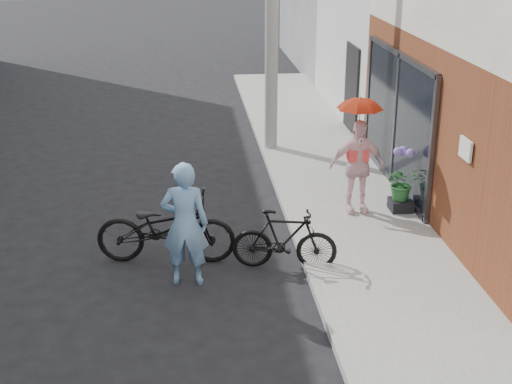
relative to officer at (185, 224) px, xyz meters
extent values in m
plane|color=black|center=(0.85, -0.04, -0.91)|extent=(80.00, 80.00, 0.00)
cube|color=gray|center=(2.95, 1.96, -0.85)|extent=(2.20, 24.00, 0.12)
cube|color=#9E9E99|center=(1.79, 1.96, -0.85)|extent=(0.12, 24.00, 0.12)
cube|color=black|center=(4.01, 3.46, 0.45)|extent=(0.06, 3.80, 2.40)
cube|color=white|center=(4.01, 0.16, 0.91)|extent=(0.04, 0.40, 0.30)
imported|color=#709DC7|center=(0.00, 0.00, 0.00)|extent=(0.71, 0.51, 1.82)
imported|color=black|center=(-0.29, 0.71, -0.36)|extent=(2.16, 0.96, 1.10)
imported|color=black|center=(1.45, 0.29, -0.44)|extent=(1.61, 0.73, 0.93)
imported|color=#FFD5DB|center=(2.94, 2.10, 0.03)|extent=(0.97, 0.42, 1.64)
imported|color=red|center=(2.94, 2.10, 1.17)|extent=(0.74, 0.74, 0.65)
cube|color=black|center=(3.74, 2.04, -0.69)|extent=(0.38, 0.38, 0.20)
imported|color=#28652F|center=(3.74, 2.04, -0.28)|extent=(0.55, 0.48, 0.61)
camera|label=1|loc=(0.04, -9.14, 3.95)|focal=50.00mm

